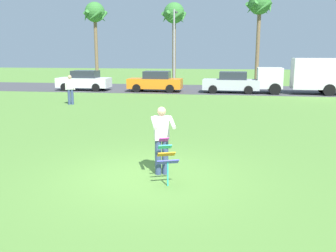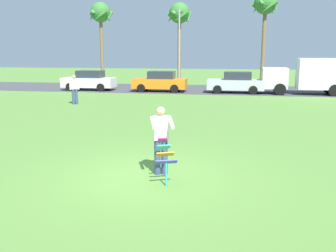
{
  "view_description": "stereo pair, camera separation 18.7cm",
  "coord_description": "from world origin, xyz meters",
  "px_view_note": "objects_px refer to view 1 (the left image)",
  "views": [
    {
      "loc": [
        1.86,
        -8.52,
        3.05
      ],
      "look_at": [
        0.3,
        1.21,
        1.05
      ],
      "focal_mm": 39.0,
      "sensor_mm": 36.0,
      "label": 1
    },
    {
      "loc": [
        2.05,
        -8.49,
        3.05
      ],
      "look_at": [
        0.3,
        1.21,
        1.05
      ],
      "focal_mm": 39.0,
      "sensor_mm": 36.0,
      "label": 2
    }
  ],
  "objects_px": {
    "palm_tree_right_near": "(174,16)",
    "streetlight_pole": "(174,42)",
    "parked_car_silver": "(231,83)",
    "parked_truck_white_box": "(310,75)",
    "palm_tree_centre_far": "(260,7)",
    "kite_held": "(166,155)",
    "person_walker_near": "(70,89)",
    "palm_tree_left_near": "(95,16)",
    "person_kite_flyer": "(162,138)",
    "parked_car_white": "(84,81)",
    "parked_car_orange": "(156,82)"
  },
  "relations": [
    {
      "from": "palm_tree_right_near",
      "to": "streetlight_pole",
      "type": "xyz_separation_m",
      "value": [
        0.44,
        -2.84,
        -2.64
      ]
    },
    {
      "from": "parked_car_silver",
      "to": "parked_truck_white_box",
      "type": "height_order",
      "value": "parked_truck_white_box"
    },
    {
      "from": "streetlight_pole",
      "to": "palm_tree_centre_far",
      "type": "bearing_deg",
      "value": 12.75
    },
    {
      "from": "kite_held",
      "to": "person_walker_near",
      "type": "height_order",
      "value": "person_walker_near"
    },
    {
      "from": "parked_car_silver",
      "to": "person_walker_near",
      "type": "xyz_separation_m",
      "value": [
        -9.44,
        -7.91,
        0.16
      ]
    },
    {
      "from": "palm_tree_left_near",
      "to": "palm_tree_centre_far",
      "type": "bearing_deg",
      "value": -4.44
    },
    {
      "from": "palm_tree_right_near",
      "to": "streetlight_pole",
      "type": "relative_size",
      "value": 1.15
    },
    {
      "from": "person_kite_flyer",
      "to": "streetlight_pole",
      "type": "distance_m",
      "value": 27.11
    },
    {
      "from": "parked_car_white",
      "to": "parked_truck_white_box",
      "type": "relative_size",
      "value": 0.62
    },
    {
      "from": "parked_car_silver",
      "to": "palm_tree_right_near",
      "type": "distance_m",
      "value": 13.03
    },
    {
      "from": "parked_car_silver",
      "to": "streetlight_pole",
      "type": "xyz_separation_m",
      "value": [
        -5.42,
        7.2,
        3.22
      ]
    },
    {
      "from": "person_kite_flyer",
      "to": "person_walker_near",
      "type": "bearing_deg",
      "value": 123.09
    },
    {
      "from": "parked_car_silver",
      "to": "palm_tree_left_near",
      "type": "height_order",
      "value": "palm_tree_left_near"
    },
    {
      "from": "parked_car_orange",
      "to": "parked_car_silver",
      "type": "xyz_separation_m",
      "value": [
        5.87,
        -0.0,
        0.0
      ]
    },
    {
      "from": "person_kite_flyer",
      "to": "palm_tree_right_near",
      "type": "relative_size",
      "value": 0.22
    },
    {
      "from": "parked_car_silver",
      "to": "palm_tree_right_near",
      "type": "xyz_separation_m",
      "value": [
        -5.86,
        10.05,
        5.87
      ]
    },
    {
      "from": "parked_car_white",
      "to": "person_walker_near",
      "type": "bearing_deg",
      "value": -73.69
    },
    {
      "from": "parked_truck_white_box",
      "to": "parked_car_silver",
      "type": "bearing_deg",
      "value": -179.99
    },
    {
      "from": "palm_tree_right_near",
      "to": "parked_truck_white_box",
      "type": "bearing_deg",
      "value": -41.03
    },
    {
      "from": "kite_held",
      "to": "palm_tree_centre_far",
      "type": "distance_m",
      "value": 30.16
    },
    {
      "from": "palm_tree_left_near",
      "to": "streetlight_pole",
      "type": "bearing_deg",
      "value": -19.11
    },
    {
      "from": "person_walker_near",
      "to": "streetlight_pole",
      "type": "bearing_deg",
      "value": 75.14
    },
    {
      "from": "parked_truck_white_box",
      "to": "palm_tree_left_near",
      "type": "height_order",
      "value": "palm_tree_left_near"
    },
    {
      "from": "person_kite_flyer",
      "to": "palm_tree_centre_far",
      "type": "distance_m",
      "value": 29.52
    },
    {
      "from": "kite_held",
      "to": "parked_car_silver",
      "type": "height_order",
      "value": "parked_car_silver"
    },
    {
      "from": "palm_tree_left_near",
      "to": "streetlight_pole",
      "type": "relative_size",
      "value": 1.18
    },
    {
      "from": "palm_tree_left_near",
      "to": "palm_tree_centre_far",
      "type": "relative_size",
      "value": 0.96
    },
    {
      "from": "parked_car_orange",
      "to": "palm_tree_centre_far",
      "type": "xyz_separation_m",
      "value": [
        8.39,
        9.0,
        6.46
      ]
    },
    {
      "from": "person_kite_flyer",
      "to": "palm_tree_left_near",
      "type": "relative_size",
      "value": 0.21
    },
    {
      "from": "person_kite_flyer",
      "to": "person_walker_near",
      "type": "relative_size",
      "value": 1.0
    },
    {
      "from": "palm_tree_right_near",
      "to": "streetlight_pole",
      "type": "distance_m",
      "value": 3.91
    },
    {
      "from": "palm_tree_centre_far",
      "to": "person_walker_near",
      "type": "relative_size",
      "value": 5.01
    },
    {
      "from": "streetlight_pole",
      "to": "person_kite_flyer",
      "type": "bearing_deg",
      "value": -82.45
    },
    {
      "from": "parked_truck_white_box",
      "to": "palm_tree_right_near",
      "type": "bearing_deg",
      "value": 138.97
    },
    {
      "from": "person_kite_flyer",
      "to": "kite_held",
      "type": "bearing_deg",
      "value": -70.99
    },
    {
      "from": "palm_tree_centre_far",
      "to": "streetlight_pole",
      "type": "height_order",
      "value": "palm_tree_centre_far"
    },
    {
      "from": "palm_tree_left_near",
      "to": "palm_tree_right_near",
      "type": "xyz_separation_m",
      "value": [
        8.54,
        -0.27,
        -0.23
      ]
    },
    {
      "from": "parked_truck_white_box",
      "to": "palm_tree_centre_far",
      "type": "xyz_separation_m",
      "value": [
        -3.16,
        9.0,
        5.82
      ]
    },
    {
      "from": "kite_held",
      "to": "palm_tree_right_near",
      "type": "bearing_deg",
      "value": 97.92
    },
    {
      "from": "parked_car_orange",
      "to": "streetlight_pole",
      "type": "xyz_separation_m",
      "value": [
        0.44,
        7.2,
        3.22
      ]
    },
    {
      "from": "palm_tree_centre_far",
      "to": "person_kite_flyer",
      "type": "bearing_deg",
      "value": -98.79
    },
    {
      "from": "palm_tree_left_near",
      "to": "palm_tree_right_near",
      "type": "distance_m",
      "value": 8.55
    },
    {
      "from": "palm_tree_left_near",
      "to": "palm_tree_right_near",
      "type": "relative_size",
      "value": 1.03
    },
    {
      "from": "person_kite_flyer",
      "to": "parked_car_orange",
      "type": "height_order",
      "value": "person_kite_flyer"
    },
    {
      "from": "parked_truck_white_box",
      "to": "palm_tree_left_near",
      "type": "distance_m",
      "value": 23.23
    },
    {
      "from": "kite_held",
      "to": "streetlight_pole",
      "type": "bearing_deg",
      "value": 97.83
    },
    {
      "from": "parked_truck_white_box",
      "to": "palm_tree_right_near",
      "type": "height_order",
      "value": "palm_tree_right_near"
    },
    {
      "from": "palm_tree_right_near",
      "to": "parked_car_orange",
      "type": "bearing_deg",
      "value": -90.01
    },
    {
      "from": "person_kite_flyer",
      "to": "person_walker_near",
      "type": "distance_m",
      "value": 13.83
    },
    {
      "from": "person_kite_flyer",
      "to": "parked_truck_white_box",
      "type": "xyz_separation_m",
      "value": [
        7.57,
        19.5,
        0.46
      ]
    }
  ]
}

